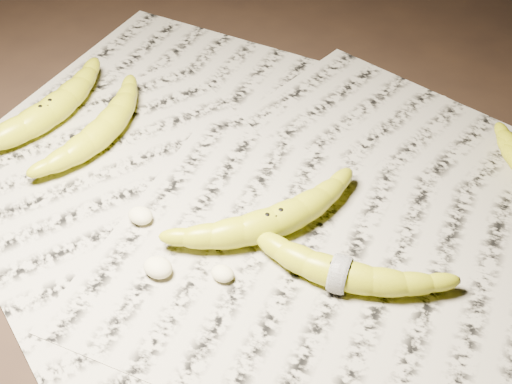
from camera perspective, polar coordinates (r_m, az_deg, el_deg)
The scene contains 10 objects.
ground at distance 0.87m, azimuth 1.17°, elevation -2.73°, with size 3.00×3.00×0.00m, color black.
newspaper_patch at distance 0.90m, azimuth 0.06°, elevation -0.34°, with size 0.90×0.70×0.01m, color #A49E8C.
banana_left_a at distance 1.03m, azimuth -16.44°, elevation 6.18°, with size 0.23×0.07×0.04m, color #BFC919, non-canonical shape.
banana_left_b at distance 0.99m, azimuth -12.05°, elevation 5.11°, with size 0.20×0.06×0.04m, color #BFC919, non-canonical shape.
banana_center at distance 0.84m, azimuth 1.37°, elevation -2.26°, with size 0.22×0.06×0.04m, color #BFC919, non-canonical shape.
banana_taped at distance 0.79m, azimuth 6.74°, elevation -6.36°, with size 0.21×0.06×0.04m, color #BFC919, non-canonical shape.
measuring_tape at distance 0.79m, azimuth 6.74°, elevation -6.36°, with size 0.05×0.05×0.00m, color white.
flesh_chunk_a at distance 0.87m, azimuth -9.26°, elevation -1.69°, with size 0.03×0.03×0.02m, color beige.
flesh_chunk_b at distance 0.81m, azimuth -7.88°, elevation -5.82°, with size 0.03×0.03×0.02m, color beige.
flesh_chunk_c at distance 0.80m, azimuth -2.70°, elevation -6.35°, with size 0.03×0.02×0.02m, color beige.
Camera 1 is at (0.27, -0.54, 0.62)m, focal length 50.00 mm.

